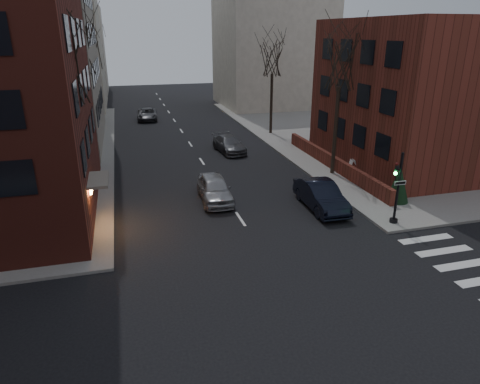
% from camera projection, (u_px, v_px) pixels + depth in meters
% --- Properties ---
extents(ground, '(160.00, 160.00, 0.00)m').
position_uv_depth(ground, '(340.00, 367.00, 13.70)').
color(ground, black).
rests_on(ground, ground).
extents(sidewalk_far_right, '(44.00, 44.00, 0.15)m').
position_uv_depth(sidewalk_far_right, '(447.00, 126.00, 47.94)').
color(sidewalk_far_right, gray).
rests_on(sidewalk_far_right, ground).
extents(building_right_brick, '(12.00, 14.00, 11.00)m').
position_uv_depth(building_right_brick, '(422.00, 95.00, 33.00)').
color(building_right_brick, maroon).
rests_on(building_right_brick, ground).
extents(low_wall_right, '(0.35, 16.00, 1.00)m').
position_uv_depth(low_wall_right, '(332.00, 162.00, 32.92)').
color(low_wall_right, maroon).
rests_on(low_wall_right, sidewalk_far_right).
extents(building_distant_la, '(14.00, 16.00, 18.00)m').
position_uv_depth(building_distant_la, '(45.00, 40.00, 56.42)').
color(building_distant_la, beige).
rests_on(building_distant_la, ground).
extents(building_distant_ra, '(14.00, 14.00, 16.00)m').
position_uv_depth(building_distant_ra, '(271.00, 47.00, 59.71)').
color(building_distant_ra, beige).
rests_on(building_distant_ra, ground).
extents(building_distant_lb, '(10.00, 12.00, 14.00)m').
position_uv_depth(building_distant_lb, '(74.00, 50.00, 72.96)').
color(building_distant_lb, beige).
rests_on(building_distant_lb, ground).
extents(traffic_signal, '(0.76, 0.44, 4.00)m').
position_uv_depth(traffic_signal, '(396.00, 193.00, 23.11)').
color(traffic_signal, black).
rests_on(traffic_signal, sidewalk_far_right).
extents(tree_left_a, '(4.18, 4.18, 10.26)m').
position_uv_depth(tree_left_a, '(59.00, 66.00, 21.16)').
color(tree_left_a, '#2D231C').
rests_on(tree_left_a, sidewalk_far_left).
extents(tree_left_b, '(4.40, 4.40, 10.80)m').
position_uv_depth(tree_left_b, '(77.00, 48.00, 31.83)').
color(tree_left_b, '#2D231C').
rests_on(tree_left_b, sidewalk_far_left).
extents(tree_left_c, '(3.96, 3.96, 9.72)m').
position_uv_depth(tree_left_c, '(89.00, 52.00, 44.77)').
color(tree_left_c, '#2D231C').
rests_on(tree_left_c, sidewalk_far_left).
extents(tree_right_a, '(3.96, 3.96, 9.72)m').
position_uv_depth(tree_right_a, '(341.00, 63.00, 29.29)').
color(tree_right_a, '#2D231C').
rests_on(tree_right_a, sidewalk_far_right).
extents(tree_right_b, '(3.74, 3.74, 9.18)m').
position_uv_depth(tree_right_b, '(272.00, 58.00, 42.08)').
color(tree_right_b, '#2D231C').
rests_on(tree_right_b, sidewalk_far_right).
extents(streetlamp_near, '(0.36, 0.36, 6.28)m').
position_uv_depth(streetlamp_near, '(90.00, 120.00, 30.02)').
color(streetlamp_near, black).
rests_on(streetlamp_near, sidewalk_far_left).
extents(streetlamp_far, '(0.36, 0.36, 6.28)m').
position_uv_depth(streetlamp_far, '(99.00, 87.00, 48.06)').
color(streetlamp_far, black).
rests_on(streetlamp_far, sidewalk_far_left).
extents(parked_sedan, '(1.85, 5.03, 1.64)m').
position_uv_depth(parked_sedan, '(321.00, 196.00, 25.71)').
color(parked_sedan, black).
rests_on(parked_sedan, ground).
extents(car_lane_silver, '(2.09, 4.77, 1.60)m').
position_uv_depth(car_lane_silver, '(215.00, 189.00, 26.93)').
color(car_lane_silver, gray).
rests_on(car_lane_silver, ground).
extents(car_lane_gray, '(2.47, 4.98, 1.39)m').
position_uv_depth(car_lane_gray, '(229.00, 144.00, 37.89)').
color(car_lane_gray, '#47474C').
rests_on(car_lane_gray, ground).
extents(car_lane_far, '(2.58, 5.07, 1.37)m').
position_uv_depth(car_lane_far, '(147.00, 114.00, 51.63)').
color(car_lane_far, '#39393D').
rests_on(car_lane_far, ground).
extents(sandwich_board, '(0.47, 0.62, 0.92)m').
position_uv_depth(sandwich_board, '(352.00, 166.00, 32.18)').
color(sandwich_board, silver).
rests_on(sandwich_board, sidewalk_far_right).
extents(evergreen_shrub, '(1.65, 1.65, 2.28)m').
position_uv_depth(evergreen_shrub, '(399.00, 184.00, 26.28)').
color(evergreen_shrub, '#16321B').
rests_on(evergreen_shrub, sidewalk_far_right).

